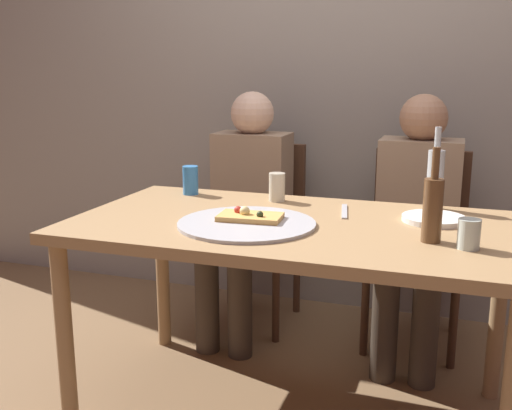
% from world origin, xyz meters
% --- Properties ---
extents(back_wall, '(6.00, 0.10, 2.60)m').
position_xyz_m(back_wall, '(0.00, 1.16, 1.30)').
color(back_wall, gray).
rests_on(back_wall, ground_plane).
extents(dining_table, '(1.57, 0.85, 0.75)m').
position_xyz_m(dining_table, '(0.00, 0.00, 0.67)').
color(dining_table, '#99754C').
rests_on(dining_table, ground_plane).
extents(pizza_tray, '(0.48, 0.48, 0.01)m').
position_xyz_m(pizza_tray, '(-0.14, -0.10, 0.76)').
color(pizza_tray, '#ADADB2').
rests_on(pizza_tray, dining_table).
extents(pizza_slice_last, '(0.23, 0.15, 0.05)m').
position_xyz_m(pizza_slice_last, '(-0.14, -0.06, 0.77)').
color(pizza_slice_last, tan).
rests_on(pizza_slice_last, pizza_tray).
extents(wine_bottle, '(0.06, 0.06, 0.32)m').
position_xyz_m(wine_bottle, '(0.46, 0.36, 0.87)').
color(wine_bottle, '#B2BCC1').
rests_on(wine_bottle, dining_table).
extents(beer_bottle, '(0.06, 0.06, 0.30)m').
position_xyz_m(beer_bottle, '(0.47, -0.10, 0.86)').
color(beer_bottle, brown).
rests_on(beer_bottle, dining_table).
extents(tumbler_near, '(0.07, 0.07, 0.09)m').
position_xyz_m(tumbler_near, '(0.58, -0.14, 0.80)').
color(tumbler_near, '#B7C6BC').
rests_on(tumbler_near, dining_table).
extents(tumbler_far, '(0.07, 0.07, 0.12)m').
position_xyz_m(tumbler_far, '(-0.15, 0.30, 0.81)').
color(tumbler_far, beige).
rests_on(tumbler_far, dining_table).
extents(soda_can, '(0.07, 0.07, 0.12)m').
position_xyz_m(soda_can, '(-0.54, 0.31, 0.81)').
color(soda_can, '#337AC1').
rests_on(soda_can, dining_table).
extents(plate_stack, '(0.22, 0.22, 0.02)m').
position_xyz_m(plate_stack, '(0.47, 0.17, 0.76)').
color(plate_stack, white).
rests_on(plate_stack, dining_table).
extents(table_knife, '(0.06, 0.22, 0.01)m').
position_xyz_m(table_knife, '(0.14, 0.20, 0.75)').
color(table_knife, '#B7B7BC').
rests_on(table_knife, dining_table).
extents(chair_left, '(0.44, 0.44, 0.90)m').
position_xyz_m(chair_left, '(-0.42, 0.83, 0.51)').
color(chair_left, '#472D1E').
rests_on(chair_left, ground_plane).
extents(chair_right, '(0.44, 0.44, 0.90)m').
position_xyz_m(chair_right, '(0.38, 0.83, 0.51)').
color(chair_right, '#472D1E').
rests_on(chair_right, ground_plane).
extents(guest_in_sweater, '(0.36, 0.56, 1.17)m').
position_xyz_m(guest_in_sweater, '(-0.42, 0.68, 0.64)').
color(guest_in_sweater, '#937A60').
rests_on(guest_in_sweater, ground_plane).
extents(guest_in_beanie, '(0.36, 0.56, 1.17)m').
position_xyz_m(guest_in_beanie, '(0.38, 0.68, 0.64)').
color(guest_in_beanie, '#937A60').
rests_on(guest_in_beanie, ground_plane).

